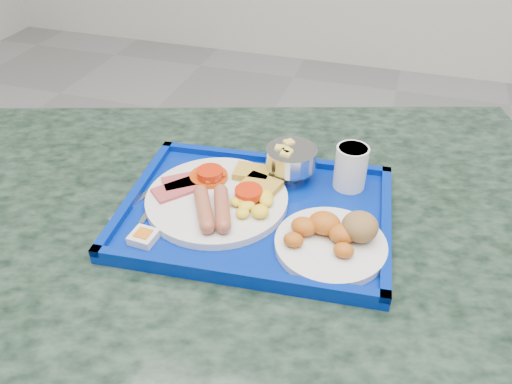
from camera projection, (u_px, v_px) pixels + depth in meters
The scene contains 9 objects.
table at pixel (245, 292), 1.02m from camera, with size 1.46×1.19×0.79m.
tray at pixel (256, 213), 0.89m from camera, with size 0.50×0.38×0.03m.
main_plate at pixel (222, 197), 0.90m from camera, with size 0.26×0.26×0.04m.
bread_plate at pixel (334, 237), 0.80m from camera, with size 0.18×0.18×0.06m.
fruit_bowl at pixel (291, 159), 0.94m from camera, with size 0.10×0.10×0.07m.
juice_cup at pixel (351, 166), 0.92m from camera, with size 0.06×0.06×0.08m.
spoon at pixel (170, 185), 0.94m from camera, with size 0.03×0.16×0.01m.
knife at pixel (143, 196), 0.91m from camera, with size 0.01×0.17×0.00m, color silver.
jam_packet at pixel (144, 237), 0.82m from camera, with size 0.04×0.04×0.02m.
Camera 1 is at (0.02, -0.37, 1.36)m, focal length 35.00 mm.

